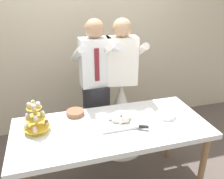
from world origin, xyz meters
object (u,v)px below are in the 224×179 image
object	(u,v)px
round_cake	(75,114)
cupcake_stand	(36,119)
person_groom	(96,98)
dessert_table	(112,133)
plate_stack	(166,115)
person_bride	(121,109)
main_cake_tray	(120,119)

from	to	relation	value
round_cake	cupcake_stand	bearing A→B (deg)	-153.66
round_cake	person_groom	bearing A→B (deg)	52.36
person_groom	dessert_table	bearing A→B (deg)	-90.56
plate_stack	cupcake_stand	bearing A→B (deg)	175.74
dessert_table	person_bride	size ratio (longest dim) A/B	1.08
dessert_table	person_groom	size ratio (longest dim) A/B	1.08
round_cake	person_bride	world-z (taller)	person_bride
plate_stack	person_groom	world-z (taller)	person_groom
cupcake_stand	round_cake	distance (m)	0.42
person_bride	plate_stack	bearing A→B (deg)	-67.46
dessert_table	person_bride	distance (m)	0.71
main_cake_tray	person_bride	xyz separation A→B (m)	(0.20, 0.60, -0.23)
main_cake_tray	dessert_table	bearing A→B (deg)	-158.98
cupcake_stand	person_bride	bearing A→B (deg)	29.19
person_bride	cupcake_stand	bearing A→B (deg)	-150.81
cupcake_stand	person_bride	size ratio (longest dim) A/B	0.18
main_cake_tray	round_cake	xyz separation A→B (m)	(-0.39, 0.24, -0.01)
person_groom	person_bride	distance (m)	0.34
main_cake_tray	plate_stack	size ratio (longest dim) A/B	2.22
plate_stack	person_bride	size ratio (longest dim) A/B	0.11
round_cake	person_groom	world-z (taller)	person_groom
plate_stack	person_bride	xyz separation A→B (m)	(-0.26, 0.63, -0.21)
cupcake_stand	round_cake	xyz separation A→B (m)	(0.37, 0.18, -0.10)
main_cake_tray	person_bride	world-z (taller)	person_bride
cupcake_stand	main_cake_tray	world-z (taller)	cupcake_stand
plate_stack	person_groom	xyz separation A→B (m)	(-0.56, 0.66, -0.05)
person_groom	plate_stack	bearing A→B (deg)	-49.97
plate_stack	round_cake	xyz separation A→B (m)	(-0.86, 0.27, 0.00)
main_cake_tray	plate_stack	xyz separation A→B (m)	(0.47, -0.03, -0.02)
cupcake_stand	main_cake_tray	bearing A→B (deg)	-4.64
cupcake_stand	round_cake	size ratio (longest dim) A/B	1.27
person_bride	dessert_table	bearing A→B (deg)	-115.39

